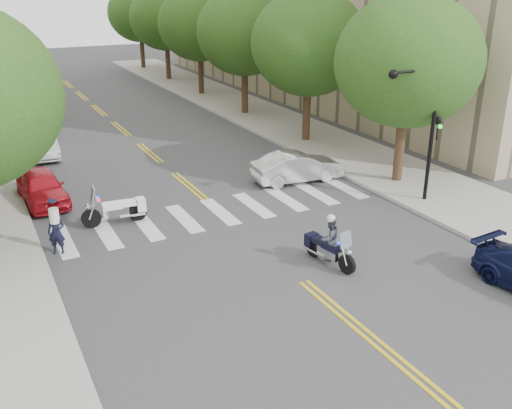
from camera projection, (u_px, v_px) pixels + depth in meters
ground at (304, 282)px, 17.96m from camera, size 140.00×140.00×0.00m
sidewalk_right at (254, 112)px, 40.13m from camera, size 5.00×60.00×0.15m
tree_r_0 at (408, 61)px, 24.59m from camera, size 6.40×6.40×8.45m
tree_r_1 at (309, 43)px, 31.19m from camera, size 6.40×6.40×8.45m
tree_r_2 at (244, 32)px, 37.79m from camera, size 6.40×6.40×8.45m
tree_r_3 at (199, 24)px, 44.39m from camera, size 6.40×6.40×8.45m
tree_r_4 at (165, 18)px, 50.99m from camera, size 6.40×6.40×8.45m
tree_r_5 at (140, 13)px, 57.59m from camera, size 6.40×6.40×8.45m
traffic_signal_pole at (425, 117)px, 22.75m from camera, size 2.82×0.42×6.00m
motorcycle_police at (329, 242)px, 18.82m from camera, size 0.83×2.21×1.80m
motorcycle_parked at (120, 210)px, 22.05m from camera, size 2.51×0.65×1.62m
officer_standing at (56, 232)px, 19.52m from camera, size 0.70×0.61×1.61m
convertible at (297, 167)px, 26.56m from camera, size 4.36×1.84×1.40m
parked_car_a at (42, 187)px, 24.01m from camera, size 1.92×4.21×1.40m
parked_car_b at (43, 144)px, 30.34m from camera, size 1.60×4.10×1.33m
parked_car_c at (17, 126)px, 34.14m from camera, size 2.18×4.59×1.27m
parked_car_d at (26, 119)px, 35.68m from camera, size 2.24×4.60×1.29m
parked_car_e at (1, 104)px, 39.48m from camera, size 1.78×4.30×1.46m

